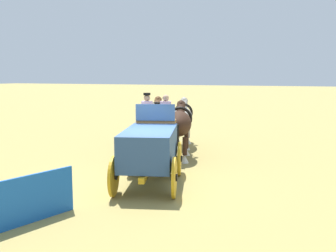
% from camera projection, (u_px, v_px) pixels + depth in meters
% --- Properties ---
extents(ground_plane, '(220.00, 220.00, 0.00)m').
position_uv_depth(ground_plane, '(150.00, 185.00, 11.56)').
color(ground_plane, '#9E8C4C').
extents(show_wagon, '(5.83, 2.68, 2.70)m').
position_uv_depth(show_wagon, '(150.00, 146.00, 11.58)').
color(show_wagon, '#2D4C7A').
rests_on(show_wagon, ground).
extents(draft_horse_rear_near, '(2.92, 1.39, 2.15)m').
position_uv_depth(draft_horse_rear_near, '(147.00, 126.00, 15.23)').
color(draft_horse_rear_near, '#9E998E').
rests_on(draft_horse_rear_near, ground).
extents(draft_horse_rear_off, '(2.94, 1.51, 2.23)m').
position_uv_depth(draft_horse_rear_off, '(179.00, 124.00, 15.09)').
color(draft_horse_rear_off, '#331E14').
rests_on(draft_horse_rear_off, ground).
extents(draft_horse_lead_near, '(2.94, 1.49, 2.25)m').
position_uv_depth(draft_horse_lead_near, '(155.00, 117.00, 17.77)').
color(draft_horse_lead_near, brown).
rests_on(draft_horse_lead_near, ground).
extents(draft_horse_lead_off, '(3.11, 1.48, 2.20)m').
position_uv_depth(draft_horse_lead_off, '(182.00, 118.00, 17.67)').
color(draft_horse_lead_off, '#9E998E').
rests_on(draft_horse_lead_off, ground).
extents(sponsor_banner, '(3.07, 1.01, 1.10)m').
position_uv_depth(sponsor_banner, '(10.00, 205.00, 8.15)').
color(sponsor_banner, '#1959B2').
rests_on(sponsor_banner, ground).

